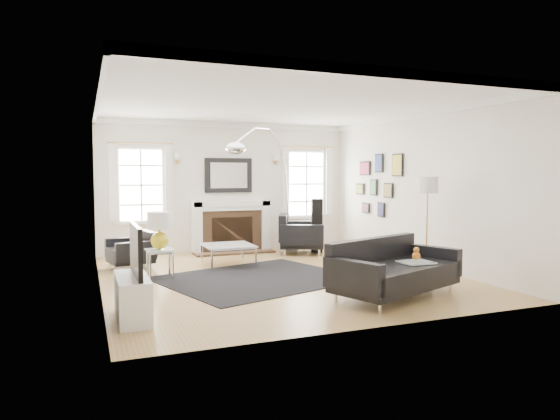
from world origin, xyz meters
name	(u,v)px	position (x,y,z in m)	size (l,w,h in m)	color
floor	(278,276)	(0.00, 0.00, 0.00)	(6.00, 6.00, 0.00)	#AA8047
back_wall	(228,187)	(0.00, 3.00, 1.40)	(5.50, 0.04, 2.80)	white
front_wall	(379,199)	(0.00, -3.00, 1.40)	(5.50, 0.04, 2.80)	white
left_wall	(98,193)	(-2.75, 0.00, 1.40)	(0.04, 6.00, 2.80)	white
right_wall	(418,189)	(2.75, 0.00, 1.40)	(0.04, 6.00, 2.80)	white
ceiling	(278,104)	(0.00, 0.00, 2.80)	(5.50, 6.00, 0.02)	white
crown_molding	(278,108)	(0.00, 0.00, 2.74)	(5.50, 6.00, 0.12)	white
fireplace	(231,227)	(0.00, 2.79, 0.54)	(1.70, 0.69, 1.11)	white
mantel_mirror	(229,175)	(0.00, 2.95, 1.65)	(1.05, 0.07, 0.75)	black
window_left	(141,185)	(-1.85, 2.95, 1.46)	(1.24, 0.15, 1.62)	white
window_right	(306,184)	(1.85, 2.95, 1.46)	(1.24, 0.15, 1.62)	white
gallery_wall	(378,181)	(2.72, 1.30, 1.53)	(0.04, 1.73, 1.29)	black
tv_unit	(133,291)	(-2.44, -1.70, 0.33)	(0.35, 1.00, 1.09)	white
area_rug	(258,278)	(-0.38, -0.10, 0.01)	(2.87, 2.39, 0.01)	black
sofa	(391,271)	(0.94, -1.86, 0.35)	(2.14, 1.52, 0.64)	black
armchair_left	(133,251)	(-2.15, 1.56, 0.30)	(0.86, 0.92, 0.54)	black
armchair_right	(299,235)	(1.27, 2.05, 0.38)	(1.22, 1.29, 0.68)	black
coffee_table	(228,246)	(-0.52, 1.17, 0.36)	(0.88, 0.88, 0.39)	silver
side_table_left	(160,256)	(-1.84, 0.46, 0.37)	(0.43, 0.43, 0.47)	silver
nesting_table	(416,269)	(1.28, -1.95, 0.36)	(0.43, 0.36, 0.47)	silver
gourd_lamp	(159,228)	(-1.84, 0.46, 0.82)	(0.37, 0.37, 0.60)	gold
orange_vase	(416,254)	(1.28, -1.95, 0.57)	(0.11, 0.11, 0.18)	#BE6518
arc_floor_lamp	(264,185)	(0.40, 1.78, 1.46)	(1.91, 1.77, 2.70)	white
stick_floor_lamp	(428,190)	(2.20, -0.99, 1.41)	(0.33, 0.33, 1.63)	#AF823C
speaker_tower	(317,226)	(1.70, 2.05, 0.57)	(0.23, 0.23, 1.15)	black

